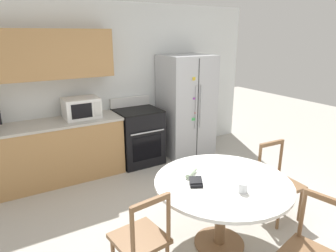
{
  "coord_description": "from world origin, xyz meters",
  "views": [
    {
      "loc": [
        -1.84,
        -2.08,
        2.12
      ],
      "look_at": [
        0.09,
        1.15,
        0.95
      ],
      "focal_mm": 32.0,
      "sensor_mm": 36.0,
      "label": 1
    }
  ],
  "objects": [
    {
      "name": "back_wall",
      "position": [
        -0.31,
        2.59,
        1.44
      ],
      "size": [
        5.2,
        0.44,
        2.6
      ],
      "color": "silver",
      "rests_on": "ground_plane"
    },
    {
      "name": "folded_napkin",
      "position": [
        -0.22,
        0.17,
        0.76
      ],
      "size": [
        0.19,
        0.15,
        0.05
      ],
      "color": "beige",
      "rests_on": "dining_table"
    },
    {
      "name": "dining_chair_right",
      "position": [
        0.89,
        -0.04,
        0.43
      ],
      "size": [
        0.45,
        0.45,
        0.9
      ],
      "rotation": [
        0.0,
        0.0,
        3.07
      ],
      "color": "brown",
      "rests_on": "ground_plane"
    },
    {
      "name": "dining_table",
      "position": [
        -0.02,
        -0.09,
        0.61
      ],
      "size": [
        1.34,
        1.34,
        0.74
      ],
      "color": "white",
      "rests_on": "ground_plane"
    },
    {
      "name": "dining_chair_left",
      "position": [
        -0.93,
        -0.12,
        0.43
      ],
      "size": [
        0.47,
        0.47,
        0.9
      ],
      "rotation": [
        0.0,
        0.0,
        6.4
      ],
      "color": "brown",
      "rests_on": "ground_plane"
    },
    {
      "name": "kitchen_counter",
      "position": [
        -1.2,
        2.29,
        0.45
      ],
      "size": [
        2.03,
        0.64,
        0.9
      ],
      "color": "#AD7F4C",
      "rests_on": "ground_plane"
    },
    {
      "name": "microwave",
      "position": [
        -0.72,
        2.32,
        1.05
      ],
      "size": [
        0.51,
        0.4,
        0.3
      ],
      "color": "white",
      "rests_on": "kitchen_counter"
    },
    {
      "name": "candle_glass",
      "position": [
        -0.01,
        -0.35,
        0.77
      ],
      "size": [
        0.09,
        0.09,
        0.09
      ],
      "color": "silver",
      "rests_on": "dining_table"
    },
    {
      "name": "oven_range",
      "position": [
        0.18,
        2.26,
        0.47
      ],
      "size": [
        0.7,
        0.68,
        1.08
      ],
      "color": "black",
      "rests_on": "ground_plane"
    },
    {
      "name": "ground_plane",
      "position": [
        0.0,
        0.0,
        0.0
      ],
      "size": [
        14.0,
        14.0,
        0.0
      ],
      "primitive_type": "plane",
      "color": "#B2ADA3"
    },
    {
      "name": "refrigerator",
      "position": [
        1.12,
        2.23,
        0.88
      ],
      "size": [
        0.88,
        0.72,
        1.76
      ],
      "color": "#B2B5BA",
      "rests_on": "ground_plane"
    },
    {
      "name": "wallet",
      "position": [
        -0.3,
        -0.02,
        0.76
      ],
      "size": [
        0.16,
        0.17,
        0.07
      ],
      "color": "black",
      "rests_on": "dining_table"
    }
  ]
}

